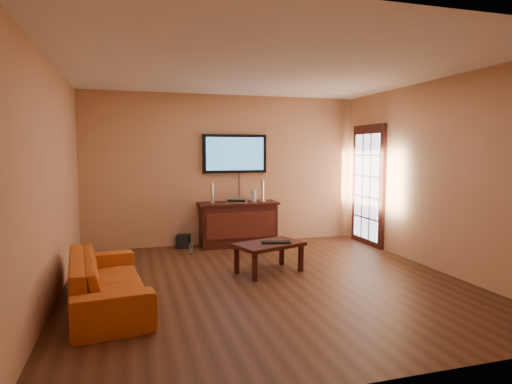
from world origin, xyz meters
name	(u,v)px	position (x,y,z in m)	size (l,w,h in m)	color
ground_plane	(267,283)	(0.00, 0.00, 0.00)	(5.00, 5.00, 0.00)	#371D0F
room_walls	(254,151)	(0.00, 0.62, 1.69)	(5.00, 5.00, 5.00)	tan
french_door	(368,187)	(2.46, 1.70, 1.05)	(0.07, 1.02, 2.22)	black
media_console	(238,224)	(0.17, 2.22, 0.39)	(1.41, 0.54, 0.78)	black
television	(235,154)	(0.17, 2.45, 1.64)	(1.18, 0.08, 0.70)	black
coffee_table	(269,247)	(0.17, 0.44, 0.36)	(1.05, 0.82, 0.42)	black
sofa	(107,272)	(-1.93, -0.28, 0.38)	(1.93, 0.56, 0.75)	#B84E14
speaker_left	(212,194)	(-0.30, 2.23, 0.94)	(0.09, 0.09, 0.34)	silver
speaker_right	(262,192)	(0.63, 2.25, 0.95)	(0.10, 0.10, 0.37)	silver
av_receiver	(237,200)	(0.14, 2.18, 0.83)	(0.36, 0.26, 0.08)	silver
game_console	(254,196)	(0.47, 2.25, 0.89)	(0.04, 0.15, 0.21)	white
subwoofer	(183,241)	(-0.80, 2.32, 0.11)	(0.23, 0.23, 0.23)	black
bottle	(191,249)	(-0.74, 1.79, 0.09)	(0.07, 0.07, 0.20)	white
keyboard	(276,242)	(0.26, 0.41, 0.43)	(0.43, 0.24, 0.02)	black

